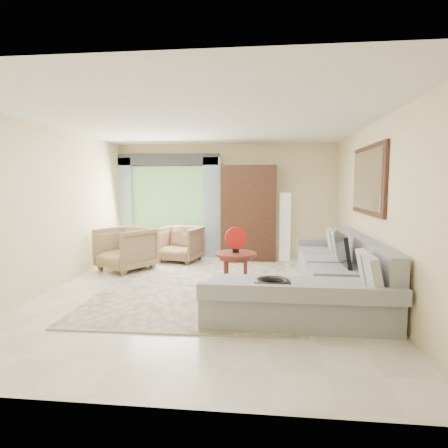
# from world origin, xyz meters

# --- Properties ---
(ground) EXTENTS (6.00, 6.00, 0.00)m
(ground) POSITION_xyz_m (0.00, 0.00, 0.00)
(ground) COLOR silver
(ground) RESTS_ON ground
(area_rug) EXTENTS (3.08, 4.06, 0.02)m
(area_rug) POSITION_xyz_m (-0.15, 0.35, 0.01)
(area_rug) COLOR beige
(area_rug) RESTS_ON ground
(sectional_sofa) EXTENTS (2.30, 3.46, 0.90)m
(sectional_sofa) POSITION_xyz_m (1.78, -0.18, 0.28)
(sectional_sofa) COLOR gray
(sectional_sofa) RESTS_ON ground
(tv_screen) EXTENTS (0.14, 0.74, 0.48)m
(tv_screen) POSITION_xyz_m (2.05, -0.01, 0.72)
(tv_screen) COLOR black
(tv_screen) RESTS_ON sectional_sofa
(garden_hose) EXTENTS (0.43, 0.43, 0.09)m
(garden_hose) POSITION_xyz_m (1.00, -1.32, 0.55)
(garden_hose) COLOR black
(garden_hose) RESTS_ON sectional_sofa
(coffee_table) EXTENTS (0.64, 0.64, 0.64)m
(coffee_table) POSITION_xyz_m (0.46, 0.05, 0.34)
(coffee_table) COLOR #522315
(coffee_table) RESTS_ON ground
(red_disc) EXTENTS (0.33, 0.14, 0.34)m
(red_disc) POSITION_xyz_m (0.46, 0.05, 0.87)
(red_disc) COLOR red
(red_disc) RESTS_ON coffee_table
(armchair_left) EXTENTS (1.26, 1.27, 0.85)m
(armchair_left) POSITION_xyz_m (-1.81, 1.39, 0.42)
(armchair_left) COLOR #9C8155
(armchair_left) RESTS_ON ground
(armchair_right) EXTENTS (1.00, 1.02, 0.77)m
(armchair_right) POSITION_xyz_m (-0.93, 2.30, 0.39)
(armchair_right) COLOR #9C7A55
(armchair_right) RESTS_ON ground
(potted_plant) EXTENTS (0.63, 0.59, 0.56)m
(potted_plant) POSITION_xyz_m (-2.28, 2.63, 0.28)
(potted_plant) COLOR #999999
(potted_plant) RESTS_ON ground
(armoire) EXTENTS (1.20, 0.55, 2.10)m
(armoire) POSITION_xyz_m (0.55, 2.72, 1.05)
(armoire) COLOR black
(armoire) RESTS_ON ground
(floor_lamp) EXTENTS (0.24, 0.24, 1.50)m
(floor_lamp) POSITION_xyz_m (1.35, 2.78, 0.75)
(floor_lamp) COLOR silver
(floor_lamp) RESTS_ON ground
(window) EXTENTS (1.80, 0.04, 1.40)m
(window) POSITION_xyz_m (-1.35, 2.97, 1.40)
(window) COLOR #669E59
(window) RESTS_ON wall_back
(curtain_left) EXTENTS (0.40, 0.08, 2.30)m
(curtain_left) POSITION_xyz_m (-2.40, 2.88, 1.15)
(curtain_left) COLOR #9EB7CC
(curtain_left) RESTS_ON ground
(curtain_right) EXTENTS (0.40, 0.08, 2.30)m
(curtain_right) POSITION_xyz_m (-0.30, 2.88, 1.15)
(curtain_right) COLOR #9EB7CC
(curtain_right) RESTS_ON ground
(valance) EXTENTS (2.40, 0.12, 0.26)m
(valance) POSITION_xyz_m (-1.35, 2.90, 2.25)
(valance) COLOR #1E232D
(valance) RESTS_ON wall_back
(wall_mirror) EXTENTS (0.05, 1.70, 1.05)m
(wall_mirror) POSITION_xyz_m (2.46, 0.35, 1.75)
(wall_mirror) COLOR black
(wall_mirror) RESTS_ON wall_right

